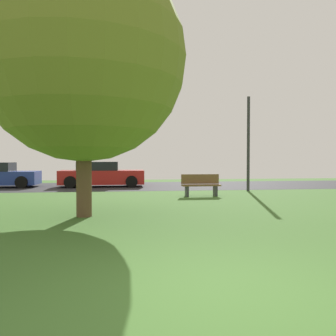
% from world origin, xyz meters
% --- Properties ---
extents(ground_plane, '(44.00, 44.00, 0.00)m').
position_xyz_m(ground_plane, '(0.00, 0.00, 0.00)').
color(ground_plane, '#3D6628').
extents(road_strip, '(44.00, 6.40, 0.01)m').
position_xyz_m(road_strip, '(0.00, 16.00, 0.00)').
color(road_strip, '#28282B').
rests_on(road_strip, ground_plane).
extents(maple_tree_near, '(5.47, 5.47, 6.93)m').
position_xyz_m(maple_tree_near, '(-2.20, 5.75, 4.19)').
color(maple_tree_near, brown).
rests_on(maple_tree_near, ground_plane).
extents(parked_car_red, '(4.58, 1.92, 1.38)m').
position_xyz_m(parked_car_red, '(-2.34, 15.84, 0.64)').
color(parked_car_red, '#B21E1E').
rests_on(parked_car_red, ground_plane).
extents(park_bench, '(1.60, 0.45, 0.90)m').
position_xyz_m(park_bench, '(2.05, 10.36, 0.46)').
color(park_bench, brown).
rests_on(park_bench, ground_plane).
extents(street_lamp_post, '(0.14, 0.14, 4.50)m').
position_xyz_m(street_lamp_post, '(4.78, 12.20, 2.25)').
color(street_lamp_post, '#2D2D33').
rests_on(street_lamp_post, ground_plane).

